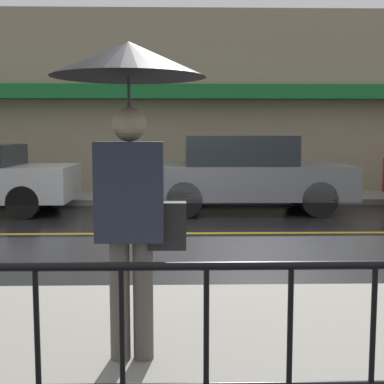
# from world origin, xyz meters

# --- Properties ---
(ground_plane) EXTENTS (80.00, 80.00, 0.00)m
(ground_plane) POSITION_xyz_m (0.00, 0.00, 0.00)
(ground_plane) COLOR black
(sidewalk_near) EXTENTS (28.00, 3.18, 0.12)m
(sidewalk_near) POSITION_xyz_m (0.00, -4.91, 0.06)
(sidewalk_near) COLOR gray
(sidewalk_near) RESTS_ON ground_plane
(sidewalk_far) EXTENTS (28.00, 1.95, 0.12)m
(sidewalk_far) POSITION_xyz_m (0.00, 4.29, 0.06)
(sidewalk_far) COLOR gray
(sidewalk_far) RESTS_ON ground_plane
(lane_marking) EXTENTS (25.20, 0.12, 0.01)m
(lane_marking) POSITION_xyz_m (0.00, 0.00, 0.00)
(lane_marking) COLOR gold
(lane_marking) RESTS_ON ground_plane
(building_storefront) EXTENTS (28.00, 0.85, 4.68)m
(building_storefront) POSITION_xyz_m (0.00, 5.38, 2.36)
(building_storefront) COLOR gray
(building_storefront) RESTS_ON ground_plane
(railing_foreground) EXTENTS (12.00, 0.04, 0.94)m
(railing_foreground) POSITION_xyz_m (0.00, -6.25, 0.72)
(railing_foreground) COLOR black
(railing_foreground) RESTS_ON sidewalk_near
(pedestrian) EXTENTS (0.96, 0.96, 2.02)m
(pedestrian) POSITION_xyz_m (-0.07, -5.00, 1.69)
(pedestrian) COLOR #4C4742
(pedestrian) RESTS_ON sidewalk_near
(car_grey) EXTENTS (4.11, 1.80, 1.53)m
(car_grey) POSITION_xyz_m (1.56, 2.37, 0.78)
(car_grey) COLOR slate
(car_grey) RESTS_ON ground_plane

